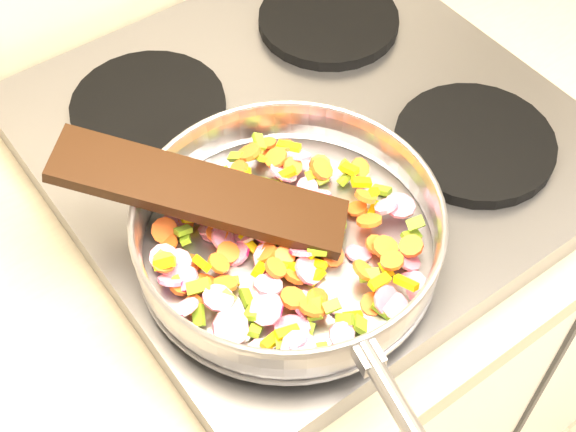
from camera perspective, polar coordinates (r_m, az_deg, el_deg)
cooktop at (r=0.99m, az=1.41°, el=5.39°), size 0.60×0.60×0.04m
grate_fl at (r=0.84m, az=-0.42°, el=-3.02°), size 0.19×0.19×0.02m
grate_fr at (r=0.97m, az=13.12°, el=5.07°), size 0.19×0.19×0.02m
grate_bl at (r=1.01m, az=-9.90°, el=7.67°), size 0.19×0.19×0.02m
grate_br at (r=1.12m, az=2.90°, el=13.73°), size 0.19×0.19×0.02m
saute_pan at (r=0.81m, az=0.06°, el=-1.04°), size 0.36×0.52×0.06m
vegetable_heap at (r=0.82m, az=-0.65°, el=-1.81°), size 0.29×0.27×0.05m
wooden_spatula at (r=0.82m, az=-6.22°, el=1.73°), size 0.26×0.26×0.08m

